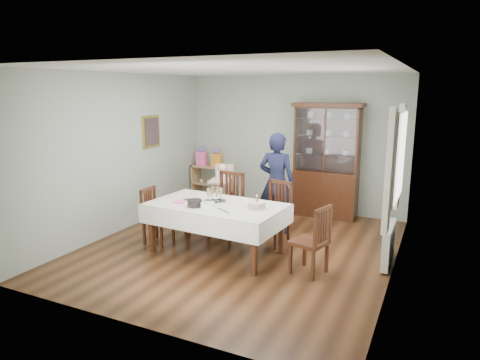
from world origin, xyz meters
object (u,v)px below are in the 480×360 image
Objects in this scene: chair_end_right at (310,253)px; high_chair at (223,199)px; china_cabinet at (326,159)px; chair_end_left at (158,227)px; gift_bag_orange at (217,158)px; dining_table at (216,228)px; chair_far_right at (273,226)px; woman at (277,183)px; champagne_tray at (215,198)px; sideboard at (212,184)px; gift_bag_pink at (201,157)px; chair_far_left at (226,218)px; birthday_cake at (257,205)px.

high_chair is (-2.13, 1.56, 0.14)m from chair_end_right.
china_cabinet reaches higher than chair_end_left.
chair_end_left is 2.28× the size of gift_bag_orange.
dining_table is 0.97m from chair_far_right.
woman is 1.34m from champagne_tray.
high_chair reaches higher than dining_table.
gift_bag_orange is at bearing 151.45° from chair_far_right.
woman is (1.97, -1.29, 0.46)m from sideboard.
chair_end_left is (-1.69, -0.76, -0.03)m from chair_far_right.
chair_far_left is at bearing -50.48° from gift_bag_pink.
champagne_tray is at bearing 65.78° from woman.
gift_bag_pink reaches higher than chair_far_left.
woman reaches higher than champagne_tray.
sideboard is at bearing 9.02° from chair_end_left.
chair_far_right is at bearing -100.60° from china_cabinet.
gift_bag_pink reaches higher than birthday_cake.
china_cabinet is 7.28× the size of birthday_cake.
china_cabinet is 2.44× the size of chair_end_left.
woman is 1.19m from high_chair.
chair_far_left is at bearing -55.57° from sideboard.
dining_table is 1.20× the size of woman.
dining_table is at bearing -74.69° from high_chair.
china_cabinet is 2.62m from birthday_cake.
chair_far_left is 0.78m from champagne_tray.
woman reaches higher than gift_bag_pink.
chair_far_left is 2.56m from gift_bag_pink.
champagne_tray is at bearing -113.00° from china_cabinet.
high_chair is 1.70m from gift_bag_pink.
champagne_tray is at bearing -55.83° from gift_bag_pink.
chair_end_right is at bearing -92.97° from chair_end_left.
gift_bag_pink reaches higher than gift_bag_orange.
chair_far_right is 1.05× the size of chair_end_right.
gift_bag_pink is at bearing -175.48° from sideboard.
chair_end_left is 2.22× the size of gift_bag_pink.
gift_bag_orange is at bearing 117.88° from champagne_tray.
gift_bag_orange is at bearing -117.96° from chair_end_right.
birthday_cake is (-0.33, -2.58, -0.31)m from china_cabinet.
chair_far_left is 1.06m from woman.
chair_far_left reaches higher than chair_far_right.
birthday_cake is (0.20, -1.32, -0.05)m from woman.
sideboard is 0.90× the size of chair_far_right.
chair_far_left is at bearing 44.11° from woman.
chair_far_left is at bearing -51.25° from chair_end_left.
chair_end_right is 0.87× the size of high_chair.
woman is 5.77× the size of birthday_cake.
high_chair is 1.97m from birthday_cake.
dining_table is 1.90× the size of high_chair.
woman is 4.41× the size of gift_bag_orange.
china_cabinet is 6.35× the size of champagne_tray.
birthday_cake is 0.74× the size of gift_bag_pink.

